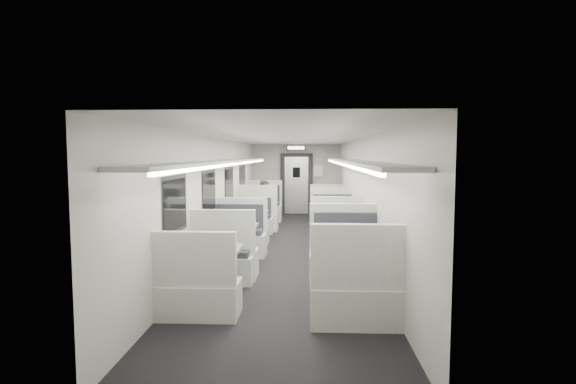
# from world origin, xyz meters

# --- Properties ---
(room) EXTENTS (3.24, 12.24, 2.64)m
(room) POSITION_xyz_m (0.00, 0.00, 1.20)
(room) COLOR black
(room) RESTS_ON ground
(booth_left_a) EXTENTS (1.16, 2.34, 1.25)m
(booth_left_a) POSITION_xyz_m (-1.00, 3.45, 0.42)
(booth_left_a) COLOR silver
(booth_left_a) RESTS_ON room
(booth_left_b) EXTENTS (0.96, 1.94, 1.04)m
(booth_left_b) POSITION_xyz_m (-1.00, 1.46, 0.35)
(booth_left_b) COLOR silver
(booth_left_b) RESTS_ON room
(booth_left_c) EXTENTS (1.08, 2.19, 1.17)m
(booth_left_c) POSITION_xyz_m (-1.00, -1.30, 0.39)
(booth_left_c) COLOR silver
(booth_left_c) RESTS_ON room
(booth_left_d) EXTENTS (1.04, 2.10, 1.12)m
(booth_left_d) POSITION_xyz_m (-1.00, -3.14, 0.38)
(booth_left_d) COLOR silver
(booth_left_d) RESTS_ON room
(booth_right_a) EXTENTS (1.07, 2.16, 1.16)m
(booth_right_a) POSITION_xyz_m (1.00, 3.09, 0.39)
(booth_right_a) COLOR silver
(booth_right_a) RESTS_ON room
(booth_right_b) EXTENTS (1.10, 2.23, 1.19)m
(booth_right_b) POSITION_xyz_m (1.00, 0.89, 0.40)
(booth_right_b) COLOR silver
(booth_right_b) RESTS_ON room
(booth_right_c) EXTENTS (1.01, 2.04, 1.09)m
(booth_right_c) POSITION_xyz_m (1.00, -0.99, 0.36)
(booth_right_c) COLOR silver
(booth_right_c) RESTS_ON room
(booth_right_d) EXTENTS (1.16, 2.35, 1.26)m
(booth_right_d) POSITION_xyz_m (1.00, -3.22, 0.42)
(booth_right_d) COLOR silver
(booth_right_d) RESTS_ON room
(passenger) EXTENTS (0.57, 0.43, 1.39)m
(passenger) POSITION_xyz_m (-0.76, 2.40, 0.70)
(passenger) COLOR black
(passenger) RESTS_ON room
(window_a) EXTENTS (0.02, 1.18, 0.84)m
(window_a) POSITION_xyz_m (-1.49, 3.40, 1.35)
(window_a) COLOR black
(window_a) RESTS_ON room
(window_b) EXTENTS (0.02, 1.18, 0.84)m
(window_b) POSITION_xyz_m (-1.49, 1.20, 1.35)
(window_b) COLOR black
(window_b) RESTS_ON room
(window_c) EXTENTS (0.02, 1.18, 0.84)m
(window_c) POSITION_xyz_m (-1.49, -1.00, 1.35)
(window_c) COLOR black
(window_c) RESTS_ON room
(window_d) EXTENTS (0.02, 1.18, 0.84)m
(window_d) POSITION_xyz_m (-1.49, -3.20, 1.35)
(window_d) COLOR black
(window_d) RESTS_ON room
(luggage_rack_left) EXTENTS (0.46, 10.40, 0.09)m
(luggage_rack_left) POSITION_xyz_m (-1.24, -0.30, 1.92)
(luggage_rack_left) COLOR silver
(luggage_rack_left) RESTS_ON room
(luggage_rack_right) EXTENTS (0.46, 10.40, 0.09)m
(luggage_rack_right) POSITION_xyz_m (1.24, -0.30, 1.92)
(luggage_rack_right) COLOR silver
(luggage_rack_right) RESTS_ON room
(vestibule_door) EXTENTS (1.10, 0.13, 2.10)m
(vestibule_door) POSITION_xyz_m (0.00, 5.93, 1.04)
(vestibule_door) COLOR black
(vestibule_door) RESTS_ON room
(exit_sign) EXTENTS (0.62, 0.12, 0.16)m
(exit_sign) POSITION_xyz_m (0.00, 5.44, 2.28)
(exit_sign) COLOR black
(exit_sign) RESTS_ON room
(wall_notice) EXTENTS (0.32, 0.02, 0.40)m
(wall_notice) POSITION_xyz_m (0.75, 5.92, 1.50)
(wall_notice) COLOR white
(wall_notice) RESTS_ON room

